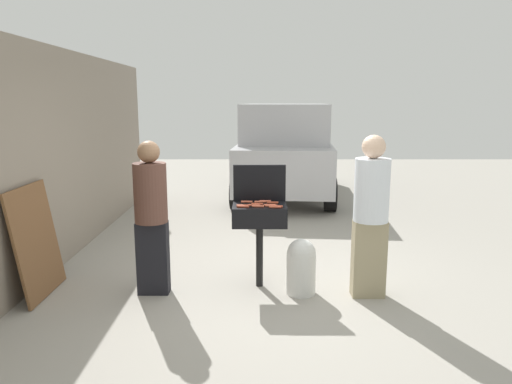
{
  "coord_description": "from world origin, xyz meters",
  "views": [
    {
      "loc": [
        -0.08,
        -5.22,
        2.09
      ],
      "look_at": [
        -0.07,
        0.47,
        1.0
      ],
      "focal_mm": 33.55,
      "sensor_mm": 36.0,
      "label": 1
    }
  ],
  "objects_px": {
    "hot_dog_5": "(253,205)",
    "hot_dog_7": "(256,204)",
    "person_left": "(150,212)",
    "hot_dog_12": "(270,206)",
    "hot_dog_3": "(269,205)",
    "hot_dog_1": "(272,203)",
    "hot_dog_11": "(246,202)",
    "hot_dog_10": "(276,206)",
    "hot_dog_0": "(241,206)",
    "propane_tank": "(300,265)",
    "hot_dog_9": "(274,207)",
    "hot_dog_8": "(259,202)",
    "leaning_board": "(35,241)",
    "bbq_grill": "(258,218)",
    "hot_dog_2": "(257,206)",
    "person_right": "(370,211)",
    "hot_dog_6": "(242,207)",
    "parked_minivan": "(284,150)",
    "hot_dog_4": "(264,201)"
  },
  "relations": [
    {
      "from": "hot_dog_3",
      "to": "propane_tank",
      "type": "height_order",
      "value": "hot_dog_3"
    },
    {
      "from": "hot_dog_1",
      "to": "hot_dog_12",
      "type": "relative_size",
      "value": 1.0
    },
    {
      "from": "person_left",
      "to": "hot_dog_7",
      "type": "bearing_deg",
      "value": -5.95
    },
    {
      "from": "hot_dog_12",
      "to": "leaning_board",
      "type": "distance_m",
      "value": 2.56
    },
    {
      "from": "hot_dog_5",
      "to": "bbq_grill",
      "type": "bearing_deg",
      "value": 47.55
    },
    {
      "from": "hot_dog_11",
      "to": "propane_tank",
      "type": "relative_size",
      "value": 0.21
    },
    {
      "from": "hot_dog_0",
      "to": "hot_dog_3",
      "type": "bearing_deg",
      "value": 4.27
    },
    {
      "from": "bbq_grill",
      "to": "hot_dog_9",
      "type": "bearing_deg",
      "value": -44.89
    },
    {
      "from": "bbq_grill",
      "to": "hot_dog_11",
      "type": "bearing_deg",
      "value": 143.51
    },
    {
      "from": "hot_dog_12",
      "to": "hot_dog_3",
      "type": "bearing_deg",
      "value": 114.55
    },
    {
      "from": "parked_minivan",
      "to": "person_right",
      "type": "bearing_deg",
      "value": 100.46
    },
    {
      "from": "hot_dog_1",
      "to": "hot_dog_10",
      "type": "bearing_deg",
      "value": -79.42
    },
    {
      "from": "bbq_grill",
      "to": "hot_dog_10",
      "type": "relative_size",
      "value": 7.3
    },
    {
      "from": "hot_dog_10",
      "to": "hot_dog_12",
      "type": "height_order",
      "value": "same"
    },
    {
      "from": "hot_dog_3",
      "to": "hot_dog_12",
      "type": "xyz_separation_m",
      "value": [
        0.02,
        -0.03,
        0.0
      ]
    },
    {
      "from": "hot_dog_9",
      "to": "hot_dog_1",
      "type": "bearing_deg",
      "value": 94.6
    },
    {
      "from": "bbq_grill",
      "to": "hot_dog_6",
      "type": "distance_m",
      "value": 0.28
    },
    {
      "from": "hot_dog_9",
      "to": "propane_tank",
      "type": "bearing_deg",
      "value": -10.56
    },
    {
      "from": "hot_dog_5",
      "to": "hot_dog_6",
      "type": "relative_size",
      "value": 1.0
    },
    {
      "from": "hot_dog_9",
      "to": "leaning_board",
      "type": "xyz_separation_m",
      "value": [
        -2.57,
        -0.08,
        -0.36
      ]
    },
    {
      "from": "hot_dog_4",
      "to": "hot_dog_7",
      "type": "bearing_deg",
      "value": -120.7
    },
    {
      "from": "hot_dog_9",
      "to": "person_left",
      "type": "relative_size",
      "value": 0.08
    },
    {
      "from": "hot_dog_1",
      "to": "hot_dog_4",
      "type": "bearing_deg",
      "value": 136.66
    },
    {
      "from": "hot_dog_10",
      "to": "person_left",
      "type": "bearing_deg",
      "value": -177.3
    },
    {
      "from": "propane_tank",
      "to": "parked_minivan",
      "type": "height_order",
      "value": "parked_minivan"
    },
    {
      "from": "hot_dog_8",
      "to": "leaning_board",
      "type": "xyz_separation_m",
      "value": [
        -2.41,
        -0.35,
        -0.36
      ]
    },
    {
      "from": "hot_dog_11",
      "to": "leaning_board",
      "type": "bearing_deg",
      "value": -171.11
    },
    {
      "from": "hot_dog_5",
      "to": "hot_dog_7",
      "type": "distance_m",
      "value": 0.06
    },
    {
      "from": "hot_dog_1",
      "to": "hot_dog_12",
      "type": "bearing_deg",
      "value": -97.07
    },
    {
      "from": "hot_dog_2",
      "to": "hot_dog_8",
      "type": "height_order",
      "value": "same"
    },
    {
      "from": "hot_dog_12",
      "to": "propane_tank",
      "type": "relative_size",
      "value": 0.21
    },
    {
      "from": "person_left",
      "to": "person_right",
      "type": "relative_size",
      "value": 0.96
    },
    {
      "from": "hot_dog_0",
      "to": "propane_tank",
      "type": "xyz_separation_m",
      "value": [
        0.64,
        -0.13,
        -0.64
      ]
    },
    {
      "from": "hot_dog_7",
      "to": "hot_dog_10",
      "type": "bearing_deg",
      "value": -30.36
    },
    {
      "from": "propane_tank",
      "to": "person_left",
      "type": "distance_m",
      "value": 1.72
    },
    {
      "from": "hot_dog_2",
      "to": "hot_dog_11",
      "type": "distance_m",
      "value": 0.27
    },
    {
      "from": "hot_dog_8",
      "to": "hot_dog_10",
      "type": "bearing_deg",
      "value": -53.59
    },
    {
      "from": "hot_dog_11",
      "to": "propane_tank",
      "type": "xyz_separation_m",
      "value": [
        0.6,
        -0.33,
        -0.64
      ]
    },
    {
      "from": "hot_dog_0",
      "to": "hot_dog_2",
      "type": "xyz_separation_m",
      "value": [
        0.17,
        -0.04,
        0.0
      ]
    },
    {
      "from": "hot_dog_5",
      "to": "hot_dog_9",
      "type": "distance_m",
      "value": 0.25
    },
    {
      "from": "person_left",
      "to": "leaning_board",
      "type": "relative_size",
      "value": 1.39
    },
    {
      "from": "hot_dog_11",
      "to": "hot_dog_12",
      "type": "xyz_separation_m",
      "value": [
        0.27,
        -0.21,
        0.0
      ]
    },
    {
      "from": "hot_dog_6",
      "to": "hot_dog_3",
      "type": "bearing_deg",
      "value": 13.88
    },
    {
      "from": "bbq_grill",
      "to": "hot_dog_2",
      "type": "relative_size",
      "value": 7.3
    },
    {
      "from": "hot_dog_10",
      "to": "person_right",
      "type": "distance_m",
      "value": 1.0
    },
    {
      "from": "hot_dog_9",
      "to": "person_right",
      "type": "distance_m",
      "value": 1.01
    },
    {
      "from": "leaning_board",
      "to": "parked_minivan",
      "type": "bearing_deg",
      "value": 61.64
    },
    {
      "from": "hot_dog_1",
      "to": "hot_dog_11",
      "type": "distance_m",
      "value": 0.3
    },
    {
      "from": "hot_dog_7",
      "to": "person_left",
      "type": "distance_m",
      "value": 1.16
    },
    {
      "from": "leaning_board",
      "to": "hot_dog_11",
      "type": "bearing_deg",
      "value": 8.89
    }
  ]
}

